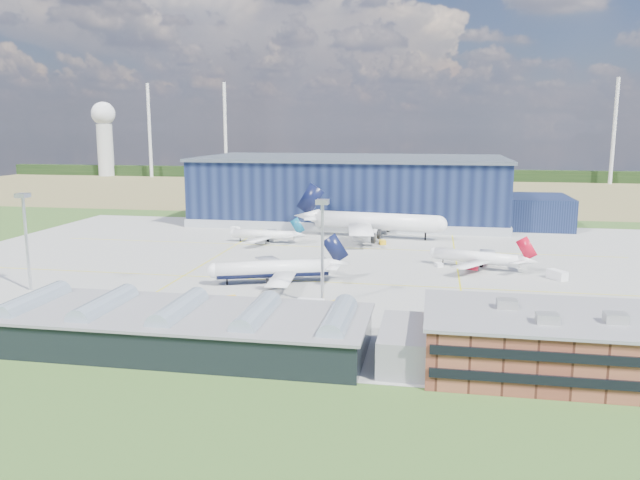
{
  "coord_description": "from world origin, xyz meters",
  "views": [
    {
      "loc": [
        32.75,
        -158.0,
        38.04
      ],
      "look_at": [
        1.64,
        13.14,
        6.36
      ],
      "focal_mm": 35.0,
      "sensor_mm": 36.0,
      "label": 1
    }
  ],
  "objects_px": {
    "gse_cart_b": "(235,228)",
    "gse_van_a": "(310,305)",
    "hangar": "(358,192)",
    "airliner_red": "(476,251)",
    "airliner_navy": "(273,260)",
    "airstair": "(442,324)",
    "gse_tug_a": "(233,300)",
    "gse_tug_c": "(383,242)",
    "ops_building": "(573,344)",
    "car_b": "(168,321)",
    "light_mast_center": "(322,235)",
    "airliner_widebody": "(376,212)",
    "gse_tug_b": "(338,303)",
    "gse_cart_a": "(439,265)",
    "gse_van_b": "(557,275)",
    "airliner_regional": "(264,230)",
    "gse_van_c": "(538,302)",
    "car_a": "(304,328)",
    "light_mast_west": "(25,226)"
  },
  "relations": [
    {
      "from": "gse_cart_b",
      "to": "gse_van_a",
      "type": "bearing_deg",
      "value": -130.23
    },
    {
      "from": "hangar",
      "to": "airliner_red",
      "type": "distance_m",
      "value": 92.71
    },
    {
      "from": "airliner_navy",
      "to": "airstair",
      "type": "distance_m",
      "value": 51.03
    },
    {
      "from": "gse_tug_a",
      "to": "gse_tug_c",
      "type": "xyz_separation_m",
      "value": [
        26.81,
        74.64,
        0.04
      ]
    },
    {
      "from": "ops_building",
      "to": "car_b",
      "type": "bearing_deg",
      "value": 170.6
    },
    {
      "from": "gse_van_a",
      "to": "light_mast_center",
      "type": "bearing_deg",
      "value": -20.19
    },
    {
      "from": "gse_tug_c",
      "to": "gse_tug_a",
      "type": "bearing_deg",
      "value": -121.33
    },
    {
      "from": "gse_van_a",
      "to": "gse_cart_b",
      "type": "bearing_deg",
      "value": 26.95
    },
    {
      "from": "airliner_widebody",
      "to": "gse_tug_c",
      "type": "bearing_deg",
      "value": -66.31
    },
    {
      "from": "gse_tug_b",
      "to": "gse_cart_b",
      "type": "xyz_separation_m",
      "value": [
        -52.91,
        92.17,
        0.01
      ]
    },
    {
      "from": "light_mast_center",
      "to": "ops_building",
      "type": "bearing_deg",
      "value": -33.69
    },
    {
      "from": "hangar",
      "to": "gse_tug_b",
      "type": "bearing_deg",
      "value": -85.11
    },
    {
      "from": "hangar",
      "to": "gse_cart_a",
      "type": "bearing_deg",
      "value": -68.52
    },
    {
      "from": "gse_van_b",
      "to": "airliner_regional",
      "type": "bearing_deg",
      "value": 122.41
    },
    {
      "from": "hangar",
      "to": "airliner_regional",
      "type": "xyz_separation_m",
      "value": [
        -24.88,
        -55.73,
        -7.3
      ]
    },
    {
      "from": "airliner_red",
      "to": "airliner_widebody",
      "type": "distance_m",
      "value": 52.88
    },
    {
      "from": "airliner_navy",
      "to": "gse_van_c",
      "type": "height_order",
      "value": "airliner_navy"
    },
    {
      "from": "airliner_navy",
      "to": "gse_van_b",
      "type": "relative_size",
      "value": 6.89
    },
    {
      "from": "airliner_navy",
      "to": "airliner_red",
      "type": "distance_m",
      "value": 56.51
    },
    {
      "from": "car_b",
      "to": "gse_cart_b",
      "type": "bearing_deg",
      "value": -3.38
    },
    {
      "from": "car_a",
      "to": "ops_building",
      "type": "bearing_deg",
      "value": -113.93
    },
    {
      "from": "airliner_widebody",
      "to": "gse_tug_b",
      "type": "distance_m",
      "value": 85.57
    },
    {
      "from": "gse_van_b",
      "to": "airliner_navy",
      "type": "bearing_deg",
      "value": 158.25
    },
    {
      "from": "gse_van_a",
      "to": "gse_tug_c",
      "type": "height_order",
      "value": "gse_van_a"
    },
    {
      "from": "light_mast_center",
      "to": "airstair",
      "type": "distance_m",
      "value": 31.89
    },
    {
      "from": "car_b",
      "to": "airliner_widebody",
      "type": "bearing_deg",
      "value": -31.51
    },
    {
      "from": "airliner_navy",
      "to": "airliner_red",
      "type": "height_order",
      "value": "airliner_navy"
    },
    {
      "from": "airliner_regional",
      "to": "gse_van_a",
      "type": "distance_m",
      "value": 79.7
    },
    {
      "from": "ops_building",
      "to": "airliner_regional",
      "type": "height_order",
      "value": "ops_building"
    },
    {
      "from": "light_mast_west",
      "to": "airliner_navy",
      "type": "height_order",
      "value": "light_mast_west"
    },
    {
      "from": "airliner_navy",
      "to": "gse_tug_b",
      "type": "height_order",
      "value": "airliner_navy"
    },
    {
      "from": "gse_tug_b",
      "to": "car_a",
      "type": "height_order",
      "value": "car_a"
    },
    {
      "from": "airliner_regional",
      "to": "car_a",
      "type": "relative_size",
      "value": 6.91
    },
    {
      "from": "hangar",
      "to": "light_mast_west",
      "type": "height_order",
      "value": "hangar"
    },
    {
      "from": "gse_cart_a",
      "to": "airliner_regional",
      "type": "bearing_deg",
      "value": 135.38
    },
    {
      "from": "gse_tug_a",
      "to": "gse_tug_b",
      "type": "xyz_separation_m",
      "value": [
        23.28,
        1.2,
        -0.01
      ]
    },
    {
      "from": "gse_van_b",
      "to": "airstair",
      "type": "height_order",
      "value": "airstair"
    },
    {
      "from": "gse_tug_a",
      "to": "gse_tug_b",
      "type": "relative_size",
      "value": 1.05
    },
    {
      "from": "light_mast_center",
      "to": "car_a",
      "type": "height_order",
      "value": "light_mast_center"
    },
    {
      "from": "light_mast_center",
      "to": "car_a",
      "type": "xyz_separation_m",
      "value": [
        -0.22,
        -18.0,
        -14.78
      ]
    },
    {
      "from": "gse_van_a",
      "to": "gse_van_b",
      "type": "xyz_separation_m",
      "value": [
        56.06,
        37.89,
        -0.05
      ]
    },
    {
      "from": "ops_building",
      "to": "car_a",
      "type": "distance_m",
      "value": 46.97
    },
    {
      "from": "car_a",
      "to": "airliner_regional",
      "type": "bearing_deg",
      "value": 11.02
    },
    {
      "from": "hangar",
      "to": "light_mast_center",
      "type": "relative_size",
      "value": 6.3
    },
    {
      "from": "airliner_regional",
      "to": "gse_cart_b",
      "type": "distance_m",
      "value": 28.97
    },
    {
      "from": "ops_building",
      "to": "airliner_navy",
      "type": "relative_size",
      "value": 1.29
    },
    {
      "from": "gse_van_b",
      "to": "car_b",
      "type": "relative_size",
      "value": 1.56
    },
    {
      "from": "gse_tug_a",
      "to": "gse_van_a",
      "type": "xyz_separation_m",
      "value": [
        18.02,
        -3.2,
        0.58
      ]
    },
    {
      "from": "gse_tug_c",
      "to": "airstair",
      "type": "distance_m",
      "value": 89.09
    },
    {
      "from": "light_mast_west",
      "to": "airliner_regional",
      "type": "xyz_separation_m",
      "value": [
        37.93,
        69.08,
        -11.12
      ]
    }
  ]
}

